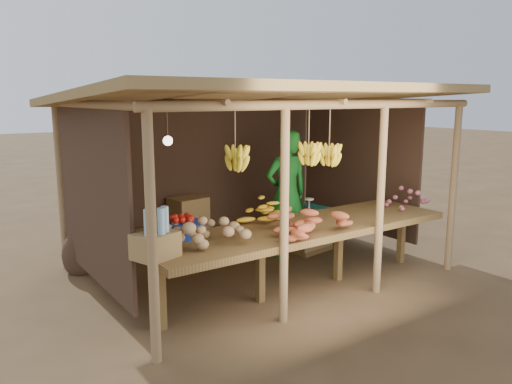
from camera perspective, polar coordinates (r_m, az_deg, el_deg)
ground at (r=6.83m, az=0.00°, el=-8.69°), size 60.00×60.00×0.00m
stall_structure at (r=6.47m, az=-0.76°, el=7.70°), size 4.70×3.50×2.43m
counter at (r=5.89m, az=5.29°, el=-4.39°), size 3.90×1.05×0.80m
potato_heap at (r=5.11m, az=-6.72°, el=-3.89°), size 1.24×0.90×0.37m
sweet_potato_heap at (r=5.55m, az=6.25°, el=-2.78°), size 1.07×0.69×0.36m
onion_heap at (r=7.17m, az=17.12°, el=-0.15°), size 0.78×0.61×0.35m
banana_pile at (r=6.01m, az=0.97°, el=-1.72°), size 0.69×0.55×0.35m
tomato_basin at (r=5.43m, az=-8.32°, el=-4.03°), size 0.45×0.45×0.24m
bottle_box at (r=4.73m, az=-11.46°, el=-5.24°), size 0.46×0.41×0.49m
vendor at (r=7.19m, az=3.53°, el=-0.18°), size 0.72×0.53×1.82m
tarp_crate at (r=7.57m, az=5.83°, el=-4.12°), size 0.77×0.69×0.83m
carton_stack at (r=7.44m, az=-8.94°, el=-4.32°), size 1.11×0.47×0.80m
burlap_sacks at (r=7.05m, az=-17.54°, el=-6.05°), size 0.96×0.50×0.68m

